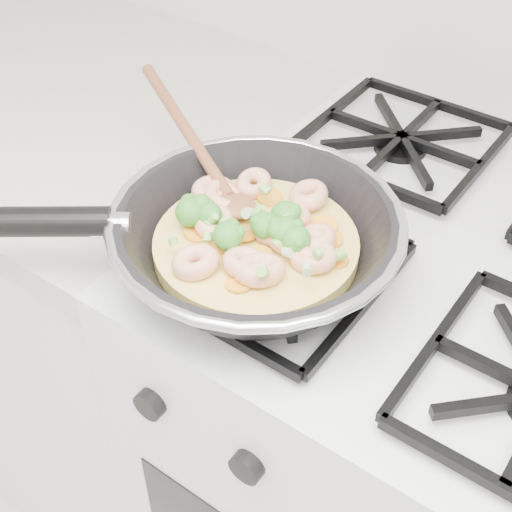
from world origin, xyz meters
The scene contains 3 objects.
stove centered at (0.00, 1.70, 0.46)m, with size 0.60×0.60×0.92m.
counter_left centered at (-0.80, 1.70, 0.45)m, with size 1.00×0.60×0.90m.
skillet centered at (-0.17, 1.54, 0.96)m, with size 0.42×0.35×0.09m.
Camera 1 is at (0.16, 1.08, 1.44)m, focal length 50.06 mm.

